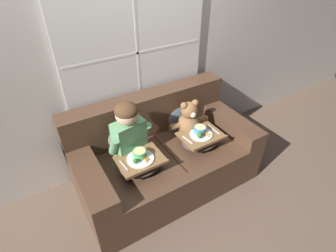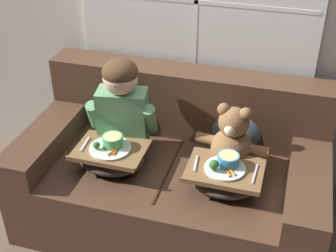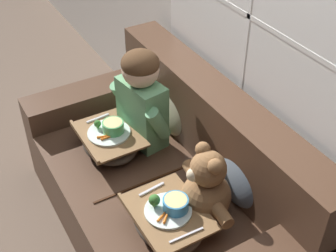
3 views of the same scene
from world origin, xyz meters
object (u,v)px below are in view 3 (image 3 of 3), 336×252
(child_figure, at_px, (141,94))
(lap_tray_child, at_px, (110,141))
(lap_tray_teddy, at_px, (168,219))
(couch, at_px, (167,190))
(teddy_bear, at_px, (206,189))
(throw_pillow_behind_teddy, at_px, (241,173))
(throw_pillow_behind_child, at_px, (173,105))

(child_figure, relative_size, lap_tray_child, 1.45)
(lap_tray_child, bearing_deg, lap_tray_teddy, 0.01)
(couch, height_order, teddy_bear, couch)
(lap_tray_child, bearing_deg, couch, 29.22)
(throw_pillow_behind_teddy, xyz_separation_m, lap_tray_child, (-0.66, -0.41, -0.10))
(couch, height_order, lap_tray_child, couch)
(throw_pillow_behind_child, bearing_deg, couch, -34.59)
(throw_pillow_behind_teddy, relative_size, child_figure, 0.63)
(throw_pillow_behind_child, xyz_separation_m, teddy_bear, (0.66, -0.21, -0.01))
(throw_pillow_behind_teddy, relative_size, lap_tray_child, 0.91)
(child_figure, relative_size, lap_tray_teddy, 1.42)
(throw_pillow_behind_teddy, relative_size, lap_tray_teddy, 0.89)
(couch, xyz_separation_m, throw_pillow_behind_child, (-0.33, 0.23, 0.30))
(throw_pillow_behind_child, distance_m, throw_pillow_behind_teddy, 0.66)
(lap_tray_child, bearing_deg, child_figure, 89.98)
(throw_pillow_behind_teddy, relative_size, teddy_bear, 0.85)
(teddy_bear, height_order, lap_tray_teddy, teddy_bear)
(throw_pillow_behind_teddy, xyz_separation_m, child_figure, (-0.66, -0.20, 0.15))
(lap_tray_child, bearing_deg, throw_pillow_behind_teddy, 31.98)
(throw_pillow_behind_teddy, height_order, lap_tray_child, throw_pillow_behind_teddy)
(teddy_bear, xyz_separation_m, lap_tray_child, (-0.66, -0.21, -0.10))
(throw_pillow_behind_child, distance_m, teddy_bear, 0.69)
(child_figure, bearing_deg, couch, -4.37)
(teddy_bear, bearing_deg, child_figure, 179.61)
(couch, relative_size, throw_pillow_behind_child, 4.60)
(lap_tray_teddy, bearing_deg, child_figure, 162.38)
(throw_pillow_behind_teddy, distance_m, teddy_bear, 0.21)
(child_figure, distance_m, teddy_bear, 0.68)
(throw_pillow_behind_child, xyz_separation_m, child_figure, (0.00, -0.20, 0.15))
(throw_pillow_behind_child, height_order, throw_pillow_behind_teddy, throw_pillow_behind_child)
(throw_pillow_behind_teddy, bearing_deg, lap_tray_teddy, -90.00)
(couch, xyz_separation_m, lap_tray_teddy, (0.33, -0.19, 0.20))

